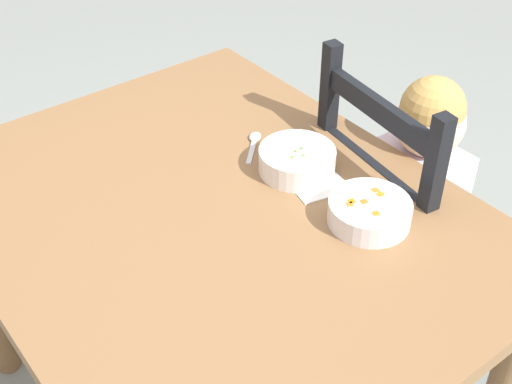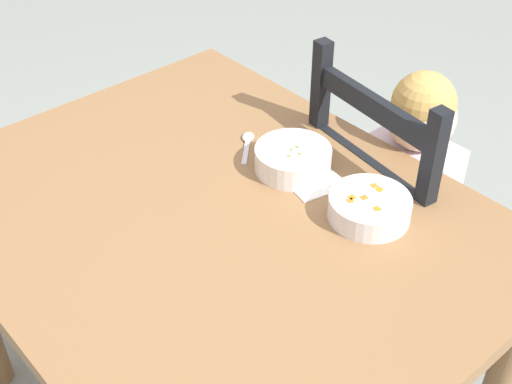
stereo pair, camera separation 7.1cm
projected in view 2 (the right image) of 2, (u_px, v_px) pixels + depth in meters
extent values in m
cube|color=olive|center=(214.00, 218.00, 1.50)|extent=(1.24, 0.97, 0.04)
cylinder|color=olive|center=(213.00, 173.00, 2.26)|extent=(0.07, 0.07, 0.71)
cylinder|color=olive|center=(501.00, 378.00, 1.62)|extent=(0.07, 0.07, 0.71)
cube|color=black|center=(407.00, 237.00, 1.93)|extent=(0.47, 0.47, 0.02)
cube|color=black|center=(490.00, 303.00, 2.02)|extent=(0.04, 0.04, 0.40)
cube|color=black|center=(400.00, 232.00, 2.27)|extent=(0.04, 0.04, 0.40)
cube|color=black|center=(394.00, 361.00, 1.85)|extent=(0.04, 0.04, 0.40)
cube|color=black|center=(308.00, 278.00, 2.10)|extent=(0.04, 0.04, 0.40)
cube|color=black|center=(421.00, 218.00, 1.55)|extent=(0.04, 0.04, 0.56)
cube|color=black|center=(317.00, 140.00, 1.79)|extent=(0.04, 0.04, 0.56)
cube|color=black|center=(374.00, 106.00, 1.55)|extent=(0.36, 0.07, 0.05)
cube|color=black|center=(367.00, 167.00, 1.65)|extent=(0.36, 0.07, 0.05)
cube|color=silver|center=(408.00, 194.00, 1.81)|extent=(0.22, 0.14, 0.32)
sphere|color=beige|center=(421.00, 117.00, 1.67)|extent=(0.17, 0.17, 0.17)
sphere|color=tan|center=(424.00, 103.00, 1.64)|extent=(0.16, 0.16, 0.16)
cylinder|color=#3F4C72|center=(350.00, 302.00, 2.01)|extent=(0.07, 0.07, 0.42)
cylinder|color=#3F4C72|center=(379.00, 323.00, 1.94)|extent=(0.07, 0.07, 0.42)
cylinder|color=silver|center=(348.00, 162.00, 1.79)|extent=(0.06, 0.24, 0.13)
cylinder|color=silver|center=(429.00, 210.00, 1.63)|extent=(0.06, 0.24, 0.13)
cylinder|color=white|center=(292.00, 158.00, 1.59)|extent=(0.18, 0.18, 0.06)
cylinder|color=white|center=(292.00, 167.00, 1.61)|extent=(0.08, 0.08, 0.01)
cylinder|color=#4F9026|center=(292.00, 155.00, 1.59)|extent=(0.15, 0.15, 0.03)
sphere|color=#469A29|center=(298.00, 149.00, 1.58)|extent=(0.01, 0.01, 0.01)
sphere|color=#59892C|center=(291.00, 151.00, 1.57)|extent=(0.01, 0.01, 0.01)
sphere|color=#58981A|center=(289.00, 158.00, 1.55)|extent=(0.01, 0.01, 0.01)
sphere|color=#59982F|center=(299.00, 155.00, 1.56)|extent=(0.01, 0.01, 0.01)
cylinder|color=white|center=(369.00, 208.00, 1.45)|extent=(0.18, 0.18, 0.05)
cylinder|color=white|center=(368.00, 216.00, 1.47)|extent=(0.08, 0.08, 0.01)
cylinder|color=orange|center=(370.00, 205.00, 1.45)|extent=(0.14, 0.14, 0.03)
cube|color=orange|center=(374.00, 187.00, 1.47)|extent=(0.02, 0.02, 0.01)
cube|color=orange|center=(377.00, 210.00, 1.41)|extent=(0.02, 0.02, 0.01)
cube|color=orange|center=(352.00, 199.00, 1.44)|extent=(0.02, 0.02, 0.01)
cube|color=orange|center=(350.00, 202.00, 1.43)|extent=(0.02, 0.02, 0.01)
cube|color=orange|center=(364.00, 199.00, 1.44)|extent=(0.02, 0.02, 0.01)
cube|color=orange|center=(379.00, 191.00, 1.46)|extent=(0.01, 0.01, 0.01)
cube|color=silver|center=(246.00, 153.00, 1.66)|extent=(0.07, 0.08, 0.00)
ellipsoid|color=silver|center=(248.00, 137.00, 1.71)|extent=(0.05, 0.05, 0.01)
cube|color=white|center=(311.00, 179.00, 1.58)|extent=(0.16, 0.15, 0.00)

